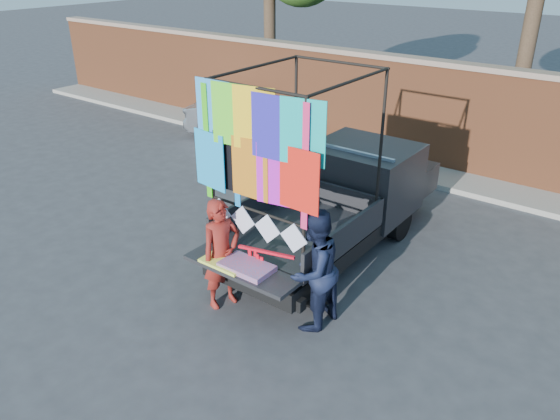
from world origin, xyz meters
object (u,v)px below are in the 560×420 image
Objects in this scene: woman at (222,254)px; man at (314,270)px; pickup_truck at (347,197)px; sedan at (253,118)px.

woman is 1.43m from man.
woman is (-0.43, -2.91, 0.01)m from pickup_truck.
woman is at bearing -98.50° from pickup_truck.
man is at bearing -58.68° from woman.
man is (0.94, -2.52, 0.06)m from pickup_truck.
pickup_truck is at bearing -156.02° from man.
woman is at bearing -71.00° from man.
sedan is 8.58m from man.
pickup_truck reaches higher than sedan.
woman reaches higher than sedan.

